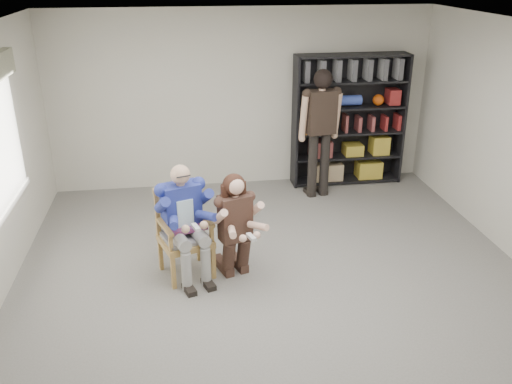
{
  "coord_description": "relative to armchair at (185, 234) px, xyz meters",
  "views": [
    {
      "loc": [
        -1.0,
        -4.86,
        3.41
      ],
      "look_at": [
        -0.2,
        0.6,
        1.05
      ],
      "focal_mm": 38.0,
      "sensor_mm": 36.0,
      "label": 1
    }
  ],
  "objects": [
    {
      "name": "room_shell",
      "position": [
        1.01,
        -0.72,
        0.87
      ],
      "size": [
        6.0,
        7.0,
        2.8
      ],
      "primitive_type": null,
      "color": "beige",
      "rests_on": "ground"
    },
    {
      "name": "floor",
      "position": [
        1.01,
        -0.72,
        -0.53
      ],
      "size": [
        6.0,
        7.0,
        0.01
      ],
      "primitive_type": "cube",
      "color": "slate",
      "rests_on": "ground"
    },
    {
      "name": "armchair",
      "position": [
        0.0,
        0.0,
        0.0
      ],
      "size": [
        0.77,
        0.75,
        1.05
      ],
      "primitive_type": null,
      "rotation": [
        0.0,
        0.0,
        0.32
      ],
      "color": "#AC7D38",
      "rests_on": "floor"
    },
    {
      "name": "seated_man",
      "position": [
        0.0,
        0.0,
        0.16
      ],
      "size": [
        0.82,
        0.96,
        1.37
      ],
      "primitive_type": null,
      "rotation": [
        0.0,
        0.0,
        0.32
      ],
      "color": "navy",
      "rests_on": "floor"
    },
    {
      "name": "kneeling_woman",
      "position": [
        0.58,
        -0.12,
        0.1
      ],
      "size": [
        0.77,
        0.96,
        1.25
      ],
      "primitive_type": null,
      "rotation": [
        0.0,
        0.0,
        0.32
      ],
      "color": "#39251C",
      "rests_on": "floor"
    },
    {
      "name": "bookshelf",
      "position": [
        2.71,
        2.56,
        0.52
      ],
      "size": [
        1.8,
        0.38,
        2.1
      ],
      "primitive_type": null,
      "color": "black",
      "rests_on": "floor"
    },
    {
      "name": "standing_man",
      "position": [
        2.1,
        2.06,
        0.45
      ],
      "size": [
        0.65,
        0.43,
        1.96
      ],
      "primitive_type": null,
      "rotation": [
        0.0,
        0.0,
        0.16
      ],
      "color": "black",
      "rests_on": "floor"
    }
  ]
}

